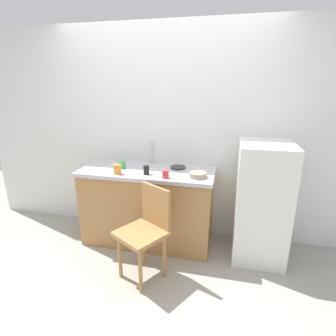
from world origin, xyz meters
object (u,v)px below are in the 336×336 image
refrigerator (261,202)px  cup_orange (117,169)px  cup_black (146,170)px  cup_green (122,164)px  chair (146,229)px  hotplate (178,167)px  terracotta_bowl (198,175)px  cup_red (165,174)px

refrigerator → cup_orange: refrigerator is taller
refrigerator → cup_black: bearing=-172.7°
cup_green → chair: bearing=-51.8°
hotplate → cup_orange: (-0.59, -0.34, 0.04)m
cup_orange → cup_green: size_ratio=1.24×
refrigerator → hotplate: (-0.91, 0.13, 0.27)m
chair → cup_black: cup_black is taller
chair → cup_orange: size_ratio=8.77×
terracotta_bowl → cup_orange: 0.85m
cup_orange → cup_black: size_ratio=1.08×
chair → terracotta_bowl: terracotta_bowl is taller
refrigerator → hotplate: bearing=171.7°
cup_green → cup_black: (0.34, -0.15, 0.01)m
cup_black → cup_green: bearing=155.8°
refrigerator → cup_red: (-0.98, -0.22, 0.30)m
terracotta_bowl → hotplate: (-0.26, 0.26, -0.02)m
cup_orange → cup_red: 0.53m
cup_orange → refrigerator: bearing=7.9°
cup_orange → cup_green: 0.21m
cup_orange → cup_black: (0.30, 0.06, -0.00)m
terracotta_bowl → cup_orange: (-0.84, -0.08, 0.03)m
hotplate → cup_orange: bearing=-149.9°
hotplate → cup_green: 0.64m
terracotta_bowl → cup_red: cup_red is taller
cup_orange → cup_red: (0.52, -0.01, -0.01)m
hotplate → cup_black: cup_black is taller
cup_green → cup_black: cup_black is taller
terracotta_bowl → cup_green: (-0.88, 0.12, 0.02)m
terracotta_bowl → refrigerator: bearing=10.7°
chair → cup_orange: bearing=169.6°
refrigerator → cup_green: size_ratio=15.23×
refrigerator → terracotta_bowl: 0.73m
cup_green → cup_black: size_ratio=0.87×
terracotta_bowl → cup_red: 0.33m
cup_green → cup_red: 0.60m
chair → hotplate: (0.16, 0.72, 0.39)m
cup_red → terracotta_bowl: bearing=16.2°
chair → terracotta_bowl: size_ratio=5.07×
cup_orange → cup_red: cup_orange is taller
chair → cup_red: cup_red is taller
cup_red → cup_black: bearing=164.0°
cup_red → cup_green: bearing=158.9°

